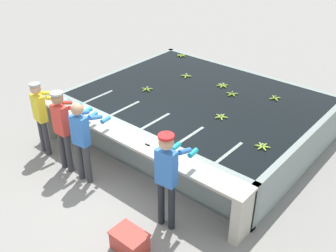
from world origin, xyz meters
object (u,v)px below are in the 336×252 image
at_px(worker_2, 82,135).
at_px(banana_bunch_floating_7, 186,76).
at_px(worker_3, 167,172).
at_px(banana_bunch_floating_6, 147,89).
at_px(worker_0, 41,112).
at_px(crate, 130,241).
at_px(banana_bunch_floating_1, 222,85).
at_px(banana_bunch_floating_0, 275,98).
at_px(banana_bunch_floating_3, 221,117).
at_px(knife_0, 151,146).
at_px(banana_bunch_floating_5, 181,55).
at_px(banana_bunch_floating_4, 262,146).
at_px(banana_bunch_floating_2, 232,94).
at_px(worker_1, 63,124).

relative_size(worker_2, banana_bunch_floating_7, 6.07).
height_order(worker_3, banana_bunch_floating_6, worker_3).
height_order(worker_0, crate, worker_0).
bearing_deg(crate, worker_2, 159.18).
bearing_deg(worker_2, banana_bunch_floating_1, 79.43).
xyz_separation_m(worker_3, banana_bunch_floating_7, (-2.27, 3.35, -0.12)).
bearing_deg(banana_bunch_floating_1, banana_bunch_floating_6, -132.87).
xyz_separation_m(banana_bunch_floating_0, banana_bunch_floating_1, (-1.23, -0.17, -0.00)).
relative_size(banana_bunch_floating_3, knife_0, 0.79).
bearing_deg(worker_2, banana_bunch_floating_5, 106.34).
height_order(banana_bunch_floating_5, banana_bunch_floating_6, same).
bearing_deg(banana_bunch_floating_4, banana_bunch_floating_1, 138.81).
xyz_separation_m(banana_bunch_floating_7, knife_0, (1.45, -2.84, -0.01)).
relative_size(banana_bunch_floating_3, crate, 0.50).
relative_size(banana_bunch_floating_0, banana_bunch_floating_5, 0.87).
relative_size(banana_bunch_floating_0, banana_bunch_floating_7, 0.92).
relative_size(banana_bunch_floating_2, banana_bunch_floating_4, 0.97).
xyz_separation_m(banana_bunch_floating_2, banana_bunch_floating_5, (-2.38, 1.19, -0.00)).
relative_size(banana_bunch_floating_4, knife_0, 0.80).
bearing_deg(banana_bunch_floating_5, banana_bunch_floating_3, -38.62).
bearing_deg(banana_bunch_floating_4, worker_1, -149.92).
bearing_deg(banana_bunch_floating_0, banana_bunch_floating_3, -106.13).
bearing_deg(banana_bunch_floating_2, knife_0, -88.93).
distance_m(banana_bunch_floating_1, banana_bunch_floating_6, 1.73).
relative_size(worker_2, banana_bunch_floating_0, 6.59).
height_order(banana_bunch_floating_6, crate, banana_bunch_floating_6).
relative_size(banana_bunch_floating_1, banana_bunch_floating_5, 0.99).
bearing_deg(banana_bunch_floating_2, banana_bunch_floating_7, 173.89).
xyz_separation_m(worker_2, banana_bunch_floating_7, (-0.33, 3.43, -0.04)).
distance_m(worker_2, knife_0, 1.27).
distance_m(worker_1, banana_bunch_floating_2, 3.66).
bearing_deg(banana_bunch_floating_4, banana_bunch_floating_2, 136.48).
height_order(worker_0, banana_bunch_floating_5, worker_0).
bearing_deg(banana_bunch_floating_3, banana_bunch_floating_6, 179.82).
xyz_separation_m(worker_1, banana_bunch_floating_4, (3.15, 1.83, -0.08)).
height_order(banana_bunch_floating_1, banana_bunch_floating_6, same).
height_order(worker_1, banana_bunch_floating_2, worker_1).
relative_size(banana_bunch_floating_4, banana_bunch_floating_6, 1.02).
distance_m(banana_bunch_floating_1, banana_bunch_floating_4, 2.59).
xyz_separation_m(banana_bunch_floating_3, banana_bunch_floating_4, (1.14, -0.43, -0.00)).
bearing_deg(banana_bunch_floating_7, banana_bunch_floating_1, 5.68).
bearing_deg(banana_bunch_floating_6, knife_0, -45.41).
relative_size(worker_1, crate, 3.02).
xyz_separation_m(worker_3, banana_bunch_floating_0, (-0.05, 3.62, -0.12)).
distance_m(banana_bunch_floating_7, crate, 4.73).
bearing_deg(knife_0, worker_1, -160.35).
bearing_deg(banana_bunch_floating_2, banana_bunch_floating_1, 149.10).
distance_m(banana_bunch_floating_2, crate, 4.13).
bearing_deg(banana_bunch_floating_5, worker_1, -80.31).
height_order(banana_bunch_floating_1, banana_bunch_floating_4, same).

